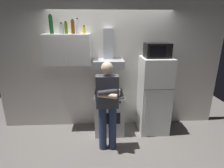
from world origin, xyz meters
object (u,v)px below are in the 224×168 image
(range_hood, at_px, (108,57))
(person_standing, at_px, (107,104))
(stove_oven, at_px, (109,112))
(bottle_beer_brown, at_px, (73,27))
(bottle_canister_steel, at_px, (61,29))
(cooking_pot, at_px, (116,92))
(bottle_vodka_clear, at_px, (78,26))
(bottle_olive_oil, at_px, (66,28))
(refrigerator, at_px, (154,95))
(bottle_wine_green, at_px, (51,25))
(bottle_spice_jar, at_px, (84,30))
(microwave, at_px, (157,50))
(upper_cabinet, at_px, (68,50))

(range_hood, height_order, person_standing, range_hood)
(stove_oven, relative_size, bottle_beer_brown, 3.32)
(range_hood, distance_m, bottle_canister_steel, 1.04)
(cooking_pot, xyz_separation_m, bottle_vodka_clear, (-0.72, 0.28, 1.25))
(bottle_canister_steel, height_order, bottle_olive_oil, bottle_olive_oil)
(bottle_canister_steel, xyz_separation_m, bottle_beer_brown, (0.22, -0.02, 0.03))
(refrigerator, distance_m, bottle_wine_green, 2.46)
(cooking_pot, bearing_deg, bottle_olive_oil, 165.71)
(bottle_canister_steel, bearing_deg, range_hood, -0.77)
(bottle_spice_jar, distance_m, bottle_vodka_clear, 0.14)
(bottle_olive_oil, bearing_deg, range_hood, 0.66)
(refrigerator, distance_m, bottle_spice_jar, 1.94)
(range_hood, bearing_deg, bottle_spice_jar, 178.09)
(microwave, xyz_separation_m, person_standing, (-1.00, -0.62, -0.84))
(stove_oven, distance_m, range_hood, 1.17)
(person_standing, bearing_deg, bottle_olive_oil, 136.00)
(stove_oven, xyz_separation_m, refrigerator, (0.95, 0.00, 0.37))
(microwave, distance_m, bottle_spice_jar, 1.47)
(range_hood, relative_size, bottle_olive_oil, 3.29)
(bottle_wine_green, distance_m, bottle_vodka_clear, 0.48)
(bottle_spice_jar, bearing_deg, cooking_pot, -23.71)
(bottle_canister_steel, height_order, bottle_vodka_clear, bottle_vodka_clear)
(upper_cabinet, bearing_deg, bottle_spice_jar, 2.86)
(refrigerator, bearing_deg, bottle_canister_steel, 175.71)
(upper_cabinet, relative_size, range_hood, 1.20)
(upper_cabinet, height_order, bottle_canister_steel, bottle_canister_steel)
(microwave, bearing_deg, person_standing, -148.00)
(bottle_wine_green, bearing_deg, upper_cabinet, 5.97)
(bottle_beer_brown, bearing_deg, bottle_wine_green, -177.47)
(microwave, bearing_deg, bottle_wine_green, 177.76)
(bottle_spice_jar, distance_m, bottle_olive_oil, 0.34)
(bottle_wine_green, bearing_deg, refrigerator, -2.76)
(range_hood, distance_m, refrigerator, 1.25)
(upper_cabinet, xyz_separation_m, stove_oven, (0.80, -0.13, -1.32))
(cooking_pot, bearing_deg, microwave, 9.57)
(upper_cabinet, xyz_separation_m, microwave, (1.75, -0.11, -0.01))
(bottle_wine_green, height_order, bottle_vodka_clear, bottle_wine_green)
(refrigerator, distance_m, person_standing, 1.17)
(stove_oven, bearing_deg, bottle_spice_jar, 163.00)
(bottle_olive_oil, bearing_deg, cooking_pot, -14.29)
(person_standing, height_order, bottle_vodka_clear, bottle_vodka_clear)
(cooking_pot, height_order, bottle_olive_oil, bottle_olive_oil)
(person_standing, relative_size, cooking_pot, 5.69)
(bottle_vodka_clear, height_order, bottle_olive_oil, bottle_vodka_clear)
(upper_cabinet, distance_m, stove_oven, 1.55)
(person_standing, xyz_separation_m, cooking_pot, (0.18, 0.49, 0.04))
(stove_oven, bearing_deg, bottle_beer_brown, 170.22)
(microwave, relative_size, person_standing, 0.29)
(range_hood, distance_m, bottle_wine_green, 1.23)
(bottle_spice_jar, bearing_deg, upper_cabinet, -177.14)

